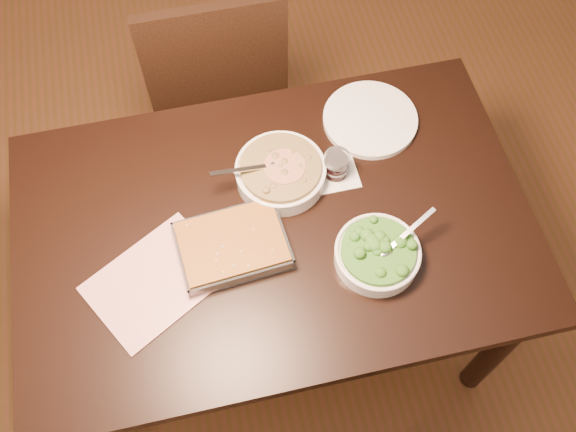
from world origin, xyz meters
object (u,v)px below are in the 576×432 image
at_px(baking_dish, 232,245).
at_px(broccoli_bowl, 377,254).
at_px(table, 275,239).
at_px(chair_far, 216,77).
at_px(stew_bowl, 281,172).
at_px(dinner_plate, 370,119).
at_px(wine_tumbler, 336,164).

bearing_deg(baking_dish, broccoli_bowl, -21.43).
xyz_separation_m(table, chair_far, (-0.06, 0.73, -0.11)).
bearing_deg(stew_bowl, chair_far, 100.18).
bearing_deg(stew_bowl, table, -109.51).
height_order(stew_bowl, chair_far, chair_far).
bearing_deg(baking_dish, dinner_plate, 30.17).
height_order(table, wine_tumbler, wine_tumbler).
bearing_deg(stew_bowl, dinner_plate, 24.62).
relative_size(table, stew_bowl, 4.96).
height_order(broccoli_bowl, dinner_plate, broccoli_bowl).
bearing_deg(dinner_plate, broccoli_bowl, -104.19).
xyz_separation_m(dinner_plate, chair_far, (-0.41, 0.45, -0.22)).
distance_m(table, stew_bowl, 0.19).
distance_m(table, broccoli_bowl, 0.32).
bearing_deg(chair_far, dinner_plate, 132.00).
distance_m(wine_tumbler, dinner_plate, 0.22).
relative_size(broccoli_bowl, wine_tumbler, 3.01).
xyz_separation_m(stew_bowl, wine_tumbler, (0.15, -0.02, 0.01)).
bearing_deg(wine_tumbler, broccoli_bowl, -82.67).
height_order(wine_tumbler, chair_far, chair_far).
height_order(table, stew_bowl, stew_bowl).
xyz_separation_m(table, baking_dish, (-0.12, -0.05, 0.12)).
distance_m(stew_bowl, broccoli_bowl, 0.36).
relative_size(baking_dish, wine_tumbler, 3.67).
height_order(stew_bowl, wine_tumbler, stew_bowl).
distance_m(baking_dish, dinner_plate, 0.58).
distance_m(table, dinner_plate, 0.46).
bearing_deg(baking_dish, stew_bowl, 43.38).
xyz_separation_m(stew_bowl, broccoli_bowl, (0.19, -0.30, -0.00)).
height_order(stew_bowl, baking_dish, stew_bowl).
bearing_deg(dinner_plate, baking_dish, -145.22).
bearing_deg(wine_tumbler, chair_far, 113.20).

